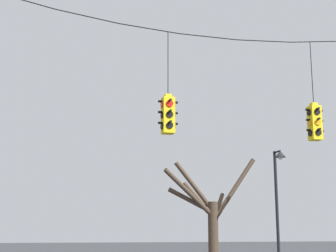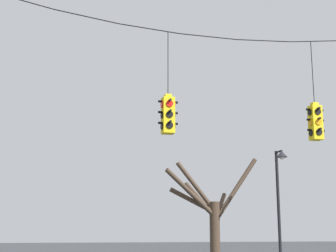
# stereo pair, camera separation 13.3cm
# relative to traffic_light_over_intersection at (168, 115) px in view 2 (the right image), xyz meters

# --- Properties ---
(span_wire) EXTENTS (12.92, 0.03, 0.71)m
(span_wire) POSITION_rel_traffic_light_over_intersection_xyz_m (1.29, -0.00, 2.74)
(span_wire) COLOR black
(traffic_light_over_intersection) EXTENTS (0.58, 0.58, 3.09)m
(traffic_light_over_intersection) POSITION_rel_traffic_light_over_intersection_xyz_m (0.00, 0.00, 0.00)
(traffic_light_over_intersection) COLOR yellow
(traffic_light_near_left_pole) EXTENTS (0.58, 0.58, 3.23)m
(traffic_light_near_left_pole) POSITION_rel_traffic_light_over_intersection_xyz_m (4.77, -0.00, 0.05)
(traffic_light_near_left_pole) COLOR yellow
(street_lamp) EXTENTS (0.43, 0.75, 5.26)m
(street_lamp) POSITION_rel_traffic_light_over_intersection_xyz_m (5.77, 4.48, -1.69)
(street_lamp) COLOR black
(street_lamp) RESTS_ON ground_plane
(bare_tree) EXTENTS (4.28, 1.96, 5.21)m
(bare_tree) POSITION_rel_traffic_light_over_intersection_xyz_m (3.64, 6.59, -2.80)
(bare_tree) COLOR #423326
(bare_tree) RESTS_ON ground_plane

